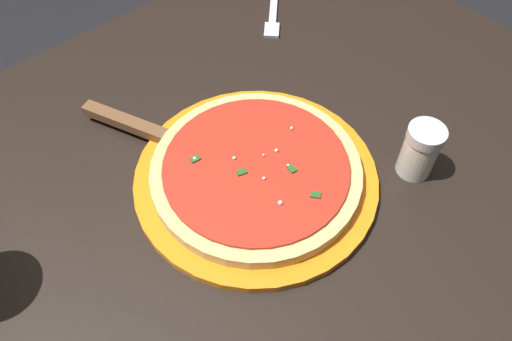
{
  "coord_description": "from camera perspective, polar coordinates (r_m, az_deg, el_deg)",
  "views": [
    {
      "loc": [
        0.28,
        0.3,
        1.28
      ],
      "look_at": [
        0.03,
        0.02,
        0.8
      ],
      "focal_mm": 34.6,
      "sensor_mm": 36.0,
      "label": 1
    }
  ],
  "objects": [
    {
      "name": "restaurant_table",
      "position": [
        0.77,
        0.28,
        -5.82
      ],
      "size": [
        0.99,
        0.78,
        0.78
      ],
      "color": "black",
      "rests_on": "ground_plane"
    },
    {
      "name": "pizza",
      "position": [
        0.61,
        0.0,
        0.05
      ],
      "size": [
        0.26,
        0.26,
        0.02
      ],
      "color": "#DBB26B",
      "rests_on": "serving_plate"
    },
    {
      "name": "fork",
      "position": [
        0.89,
        2.03,
        18.29
      ],
      "size": [
        0.15,
        0.14,
        0.0
      ],
      "color": "silver",
      "rests_on": "restaurant_table"
    },
    {
      "name": "serving_plate",
      "position": [
        0.62,
        0.0,
        -0.82
      ],
      "size": [
        0.3,
        0.3,
        0.01
      ],
      "primitive_type": "cylinder",
      "color": "orange",
      "rests_on": "restaurant_table"
    },
    {
      "name": "parmesan_shaker",
      "position": [
        0.64,
        18.44,
        2.22
      ],
      "size": [
        0.05,
        0.05,
        0.07
      ],
      "color": "silver",
      "rests_on": "restaurant_table"
    },
    {
      "name": "pizza_server",
      "position": [
        0.67,
        -12.01,
        4.3
      ],
      "size": [
        0.12,
        0.22,
        0.01
      ],
      "color": "silver",
      "rests_on": "serving_plate"
    }
  ]
}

